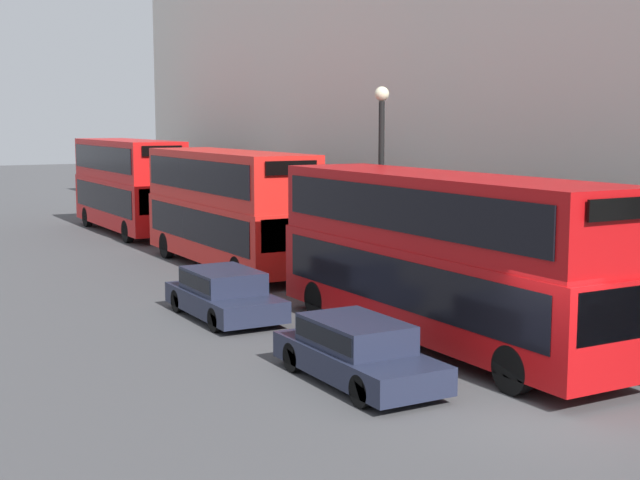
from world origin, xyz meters
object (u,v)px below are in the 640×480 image
Objects in this scene: bus_second_in_queue at (228,204)px; pedestrian at (373,264)px; bus_leading at (439,251)px; car_dark_sedan at (357,349)px; bus_third_in_queue at (128,182)px; car_hatchback at (224,292)px.

pedestrian is (2.71, -5.57, -1.62)m from bus_second_in_queue.
car_dark_sedan is (-3.40, -1.78, -1.58)m from bus_leading.
bus_second_in_queue is at bearing 115.93° from pedestrian.
bus_second_in_queue reaches higher than car_dark_sedan.
pedestrian is (6.11, 8.92, 0.04)m from car_dark_sedan.
bus_third_in_queue is at bearing 90.00° from bus_second_in_queue.
car_dark_sedan is 10.81m from pedestrian.
bus_leading is at bearing -110.78° from pedestrian.
bus_second_in_queue is 6.30× the size of pedestrian.
car_hatchback is at bearing -162.12° from pedestrian.
car_dark_sedan is at bearing -124.41° from pedestrian.
bus_leading is at bearing -56.68° from car_hatchback.
bus_leading is 4.15m from car_dark_sedan.
bus_leading is 2.56× the size of car_dark_sedan.
car_dark_sedan is 2.70× the size of pedestrian.
pedestrian is (6.11, 1.97, 0.03)m from car_hatchback.
bus_third_in_queue is 17.83m from pedestrian.
car_hatchback is at bearing 90.00° from car_dark_sedan.
car_hatchback is at bearing -99.88° from bus_third_in_queue.
bus_third_in_queue reaches higher than pedestrian.
bus_second_in_queue is at bearing 76.80° from car_dark_sedan.
bus_second_in_queue is at bearing 65.74° from car_hatchback.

